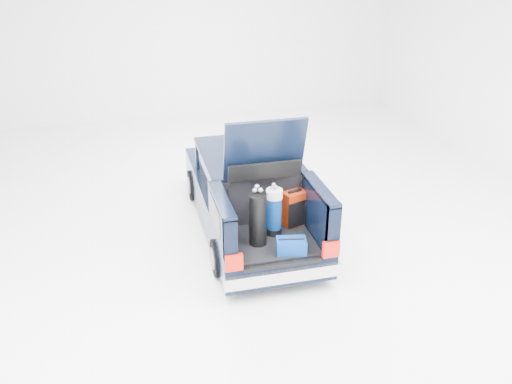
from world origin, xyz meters
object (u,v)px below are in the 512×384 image
object	(u,v)px
car	(248,193)
black_golf_bag	(258,219)
blue_duffel	(291,246)
red_suitcase	(294,208)
blue_golf_bag	(274,211)

from	to	relation	value
car	black_golf_bag	world-z (taller)	car
car	blue_duffel	distance (m)	2.02
car	blue_duffel	world-z (taller)	car
red_suitcase	blue_duffel	world-z (taller)	red_suitcase
blue_golf_bag	blue_duffel	xyz separation A→B (m)	(0.10, -0.61, -0.29)
blue_golf_bag	blue_duffel	size ratio (longest dim) A/B	1.77
car	red_suitcase	world-z (taller)	car
car	black_golf_bag	distance (m)	1.73
red_suitcase	black_golf_bag	distance (m)	0.89
car	red_suitcase	size ratio (longest dim) A/B	7.46
blue_duffel	car	bearing A→B (deg)	106.88
red_suitcase	blue_duffel	distance (m)	0.89
blue_golf_bag	red_suitcase	bearing A→B (deg)	7.29
blue_duffel	black_golf_bag	bearing A→B (deg)	153.69
black_golf_bag	blue_golf_bag	bearing A→B (deg)	59.74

